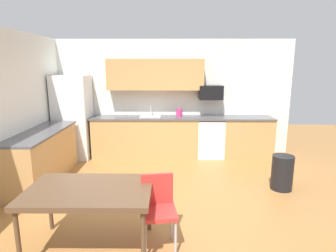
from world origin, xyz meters
name	(u,v)px	position (x,y,z in m)	size (l,w,h in m)	color
ground_plane	(168,201)	(0.00, 0.00, 0.00)	(12.00, 12.00, 0.00)	#9E6B38
wall_back	(169,97)	(0.00, 2.65, 1.35)	(5.80, 0.10, 2.70)	silver
cabinet_run_back	(145,137)	(-0.54, 2.30, 0.45)	(2.42, 0.60, 0.90)	tan
cabinet_run_back_right	(247,138)	(1.84, 2.30, 0.45)	(1.13, 0.60, 0.90)	tan
cabinet_run_left	(43,157)	(-2.30, 0.80, 0.45)	(0.60, 2.00, 0.90)	tan
countertop_back	(168,118)	(0.00, 2.30, 0.92)	(4.80, 0.64, 0.04)	#4C4C51
countertop_left	(40,132)	(-2.30, 0.80, 0.92)	(0.64, 2.00, 0.04)	#4C4C51
upper_cabinets_back	(155,74)	(-0.30, 2.43, 1.90)	(2.20, 0.34, 0.70)	tan
refrigerator	(73,117)	(-2.18, 2.22, 0.95)	(0.76, 0.70, 1.89)	white
oven_range	(210,137)	(0.97, 2.30, 0.46)	(0.60, 0.60, 0.91)	white
microwave	(211,92)	(0.97, 2.40, 1.49)	(0.54, 0.36, 0.32)	black
sink_basin	(150,119)	(-0.42, 2.30, 0.88)	(0.48, 0.40, 0.14)	#A5A8AD
sink_faucet	(151,111)	(-0.42, 2.48, 1.04)	(0.02, 0.02, 0.24)	#B2B5BA
dining_table	(89,193)	(-0.87, -1.18, 0.69)	(1.40, 0.90, 0.75)	brown
chair_near_table	(158,205)	(-0.10, -1.10, 0.50)	(0.45, 0.45, 0.85)	red
trash_bin	(282,173)	(1.97, 0.46, 0.30)	(0.36, 0.36, 0.60)	black
kettle	(179,113)	(0.25, 2.35, 1.02)	(0.14, 0.14, 0.20)	#CC3372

